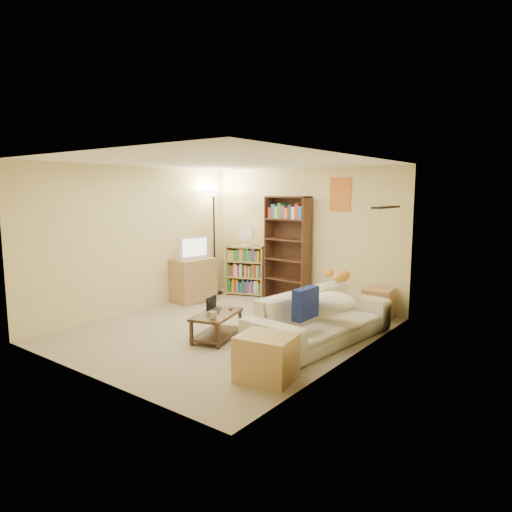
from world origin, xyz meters
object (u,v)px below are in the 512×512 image
Objects in this scene: sofa at (321,317)px; side_table at (379,304)px; short_bookshelf at (246,270)px; end_cabinet at (266,358)px; floor_lamp at (214,211)px; mug at (213,315)px; television at (192,248)px; desk_fan at (246,235)px; coffee_table at (217,323)px; tall_bookshelf at (287,247)px; laptop at (219,310)px; tabby_cat at (340,275)px; tv_stand at (193,280)px.

sofa reaches higher than side_table.
short_bookshelf reaches higher than end_cabinet.
end_cabinet is (3.35, -2.86, -1.43)m from floor_lamp.
end_cabinet is (1.23, -0.48, -0.17)m from mug.
desk_fan reaches higher than television.
coffee_table is 2.62m from tall_bookshelf.
laptop is 0.17× the size of tall_bookshelf.
television is 1.79m from tall_bookshelf.
coffee_table is at bearing -47.32° from floor_lamp.
floor_lamp is (-3.00, 0.41, 0.91)m from tabby_cat.
tall_bookshelf reaches higher than coffee_table.
short_bookshelf is 0.73m from desk_fan.
coffee_table is 2.35m from tv_stand.
desk_fan is at bearing 64.89° from sofa.
laptop is 0.56× the size of end_cabinet.
floor_lamp is at bearing 6.67° from laptop.
tall_bookshelf is at bearing 11.21° from floor_lamp.
side_table is at bearing -0.78° from desk_fan.
end_cabinet is (2.78, -3.16, -0.24)m from short_bookshelf.
television is 3.52m from side_table.
coffee_table is 0.20m from laptop.
coffee_table is 0.95× the size of short_bookshelf.
laptop is at bearing 125.22° from sofa.
tabby_cat reaches higher than end_cabinet.
sofa is at bearing -98.29° from laptop.
television is 1.26m from short_bookshelf.
mug is 2.90m from side_table.
laptop is (-1.08, -1.62, -0.39)m from tabby_cat.
side_table is (1.48, 2.25, -0.14)m from laptop.
sofa is 1.47m from coffee_table.
laptop is 0.48× the size of television.
coffee_table is at bearing -60.63° from desk_fan.
short_bookshelf is at bearing 131.35° from end_cabinet.
short_bookshelf is (-1.35, 2.34, 0.11)m from laptop.
desk_fan reaches higher than short_bookshelf.
floor_lamp is at bearing 172.19° from tabby_cat.
tv_stand is at bearing -80.82° from television.
floor_lamp is at bearing -176.23° from side_table.
tabby_cat is at bearing 65.80° from mug.
laptop is 2.76m from desk_fan.
desk_fan reaches higher than mug.
short_bookshelf is at bearing 64.70° from sofa.
coffee_table is 9.00× the size of mug.
sofa is 3.16m from tv_stand.
tabby_cat is 2.55m from short_bookshelf.
floor_lamp is (-0.62, -0.26, 0.46)m from desk_fan.
tall_bookshelf reaches higher than laptop.
tv_stand is 0.61m from television.
short_bookshelf reaches higher than side_table.
tabby_cat is at bearing -74.52° from television.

